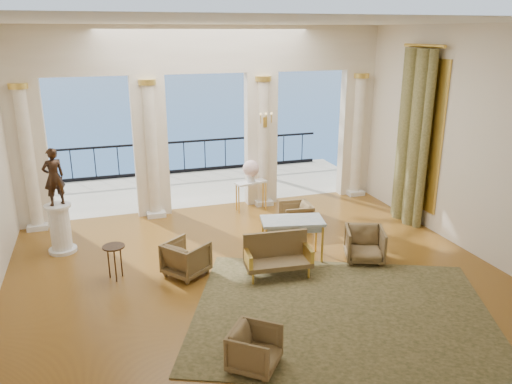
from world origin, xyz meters
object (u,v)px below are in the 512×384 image
object	(u,v)px
game_table	(292,224)
armchair_c	(296,215)
armchair_b	(365,243)
statue	(54,177)
console_table	(251,187)
settee	(277,255)
armchair_d	(186,257)
armchair_a	(255,347)
side_table	(114,251)
pedestal	(60,229)

from	to	relation	value
game_table	armchair_c	bearing A→B (deg)	76.69
armchair_b	statue	xyz separation A→B (m)	(-5.72, 2.30, 1.24)
statue	console_table	xyz separation A→B (m)	(4.46, 1.18, -0.98)
game_table	armchair_b	bearing A→B (deg)	-9.90
settee	armchair_b	bearing A→B (deg)	6.23
armchair_d	armchair_a	bearing A→B (deg)	149.64
armchair_b	settee	size ratio (longest dim) A/B	0.59
game_table	side_table	size ratio (longest dim) A/B	2.03
pedestal	statue	distance (m)	1.12
armchair_a	game_table	xyz separation A→B (m)	(1.76, 3.03, 0.43)
armchair_d	console_table	size ratio (longest dim) A/B	0.85
pedestal	armchair_b	bearing A→B (deg)	-21.93
armchair_d	console_table	bearing A→B (deg)	-73.98
armchair_b	pedestal	distance (m)	6.17
statue	armchair_a	bearing A→B (deg)	95.00
settee	statue	xyz separation A→B (m)	(-3.86, 2.35, 1.21)
armchair_b	settee	xyz separation A→B (m)	(-1.86, -0.04, 0.03)
armchair_c	settee	world-z (taller)	settee
armchair_d	side_table	xyz separation A→B (m)	(-1.27, 0.23, 0.20)
settee	console_table	xyz separation A→B (m)	(0.60, 3.53, 0.23)
armchair_a	settee	size ratio (longest dim) A/B	0.51
armchair_c	game_table	distance (m)	1.63
armchair_a	pedestal	xyz separation A→B (m)	(-2.63, 4.80, 0.17)
armchair_d	statue	distance (m)	3.15
side_table	armchair_c	bearing A→B (deg)	16.82
armchair_d	pedestal	xyz separation A→B (m)	(-2.26, 1.80, 0.13)
armchair_a	armchair_b	size ratio (longest dim) A/B	0.85
armchair_d	pedestal	distance (m)	2.89
armchair_c	side_table	distance (m)	4.27
pedestal	statue	size ratio (longest dim) A/B	0.88
game_table	pedestal	bearing A→B (deg)	170.07
armchair_a	armchair_c	world-z (taller)	armchair_c
console_table	side_table	bearing A→B (deg)	-154.90
console_table	armchair_a	bearing A→B (deg)	-120.27
side_table	settee	bearing A→B (deg)	-15.17
armchair_a	armchair_b	xyz separation A→B (m)	(3.09, 2.49, 0.05)
settee	game_table	size ratio (longest dim) A/B	0.95
side_table	pedestal	bearing A→B (deg)	122.14
armchair_a	pedestal	distance (m)	5.47
armchair_c	pedestal	xyz separation A→B (m)	(-5.06, 0.33, 0.15)
armchair_c	side_table	bearing A→B (deg)	-67.20
console_table	armchair_b	bearing A→B (deg)	-83.40
armchair_a	armchair_d	size ratio (longest dim) A/B	0.89
armchair_a	side_table	world-z (taller)	side_table
settee	statue	size ratio (longest dim) A/B	1.08
armchair_a	armchair_c	distance (m)	5.08
settee	game_table	bearing A→B (deg)	52.68
armchair_c	console_table	bearing A→B (deg)	-152.46
settee	pedestal	world-z (taller)	pedestal
armchair_b	armchair_c	xyz separation A→B (m)	(-0.66, 1.97, -0.03)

